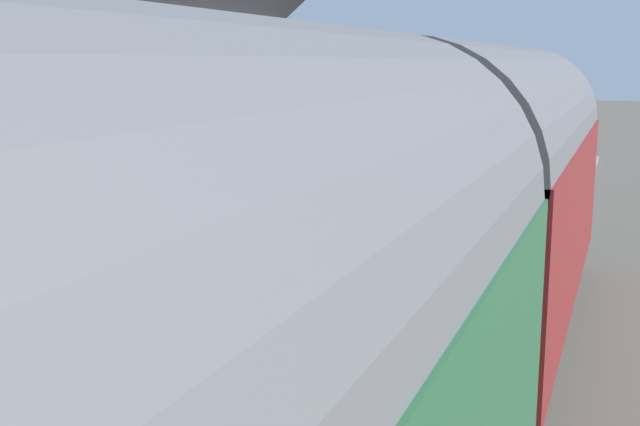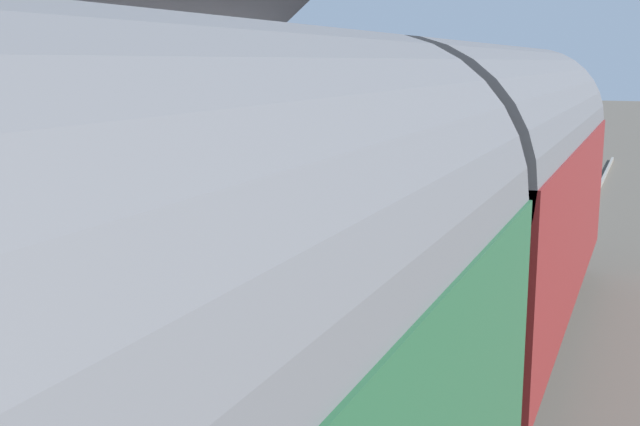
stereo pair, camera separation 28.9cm
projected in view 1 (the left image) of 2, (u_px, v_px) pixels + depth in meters
ground_plane at (378, 382)px, 10.28m from camera, size 160.00×160.00×0.00m
platform at (139, 319)px, 11.50m from camera, size 32.00×5.24×0.81m
platform_edge_coping at (294, 311)px, 10.55m from camera, size 32.00×0.36×0.02m
rail_near at (505, 396)px, 9.69m from camera, size 52.00×0.08×0.14m
rail_far at (392, 379)px, 10.20m from camera, size 52.00×0.08×0.14m
train at (400, 264)px, 7.43m from camera, size 18.24×2.73×4.32m
station_building at (123, 163)px, 12.75m from camera, size 7.17×4.50×5.76m
planter_edge_near at (351, 183)px, 19.41m from camera, size 0.40×0.40×0.67m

